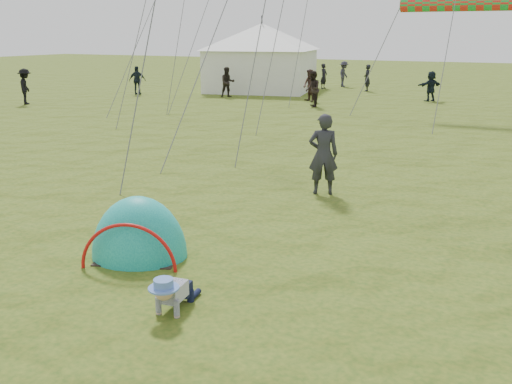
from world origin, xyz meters
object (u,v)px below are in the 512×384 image
at_px(popup_tent, 140,256).
at_px(crawling_toddler, 172,292).
at_px(standing_adult, 323,154).
at_px(event_marquee, 262,55).

bearing_deg(popup_tent, crawling_toddler, -61.01).
height_order(standing_adult, event_marquee, event_marquee).
bearing_deg(standing_adult, event_marquee, -85.71).
bearing_deg(popup_tent, standing_adult, 53.93).
distance_m(popup_tent, standing_adult, 5.16).
bearing_deg(popup_tent, event_marquee, 91.47).
bearing_deg(standing_adult, popup_tent, 49.30).
bearing_deg(crawling_toddler, popup_tent, 132.86).
relative_size(standing_adult, event_marquee, 0.29).
distance_m(standing_adult, event_marquee, 23.90).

